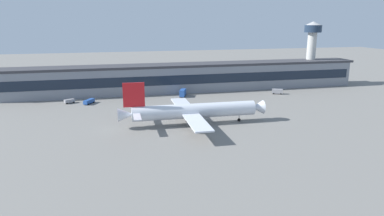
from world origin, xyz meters
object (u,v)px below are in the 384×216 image
at_px(airliner, 192,111).
at_px(belt_loader, 89,101).
at_px(control_tower, 312,46).
at_px(crew_van, 277,91).
at_px(follow_me_car, 70,101).
at_px(stair_truck, 183,93).

relative_size(airliner, belt_loader, 8.16).
bearing_deg(airliner, control_tower, 36.05).
distance_m(control_tower, belt_loader, 126.45).
bearing_deg(crew_van, belt_loader, 179.53).
bearing_deg(airliner, belt_loader, 132.19).
height_order(follow_me_car, crew_van, crew_van).
height_order(airliner, stair_truck, airliner).
xyz_separation_m(airliner, crew_van, (54.26, 40.62, -3.48)).
xyz_separation_m(follow_me_car, crew_van, (100.42, -3.71, 0.37)).
xyz_separation_m(crew_van, belt_loader, (-91.76, 0.75, -0.31)).
distance_m(airliner, crew_van, 67.87).
relative_size(airliner, control_tower, 1.50).
bearing_deg(belt_loader, stair_truck, 6.04).
xyz_separation_m(airliner, control_tower, (85.47, 62.21, 17.07)).
bearing_deg(control_tower, airliner, -143.95).
bearing_deg(crew_van, follow_me_car, 177.88).
relative_size(follow_me_car, belt_loader, 0.73).
xyz_separation_m(control_tower, crew_van, (-31.21, -21.59, -20.55)).
height_order(control_tower, follow_me_car, control_tower).
distance_m(control_tower, follow_me_car, 134.47).
distance_m(airliner, control_tower, 107.08).
bearing_deg(crew_van, airliner, -143.18).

